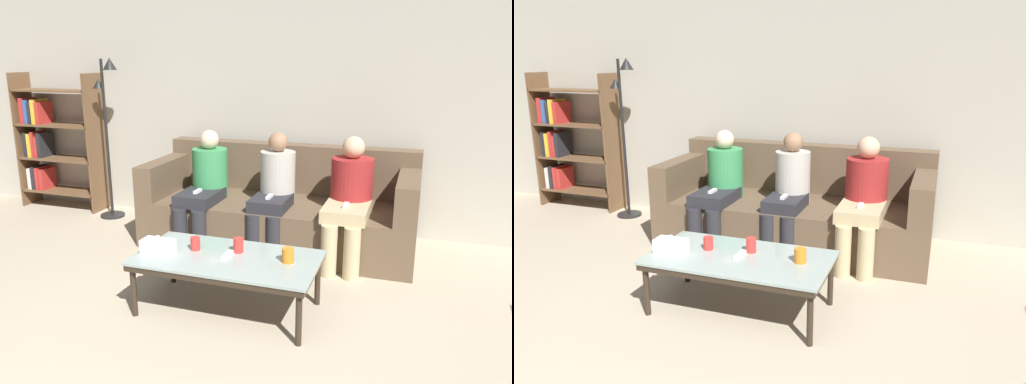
# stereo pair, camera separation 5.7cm
# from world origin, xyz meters

# --- Properties ---
(wall_back) EXTENTS (12.00, 0.06, 2.60)m
(wall_back) POSITION_xyz_m (0.00, 3.48, 1.30)
(wall_back) COLOR #B7B2A3
(wall_back) RESTS_ON ground_plane
(couch) EXTENTS (2.43, 0.97, 0.88)m
(couch) POSITION_xyz_m (0.00, 2.93, 0.32)
(couch) COLOR brown
(couch) RESTS_ON ground_plane
(coffee_table) EXTENTS (1.23, 0.65, 0.39)m
(coffee_table) POSITION_xyz_m (0.02, 1.55, 0.36)
(coffee_table) COLOR #8C9E99
(coffee_table) RESTS_ON ground_plane
(cup_near_left) EXTENTS (0.08, 0.08, 0.10)m
(cup_near_left) POSITION_xyz_m (0.43, 1.59, 0.44)
(cup_near_left) COLOR orange
(cup_near_left) RESTS_ON coffee_table
(cup_near_right) EXTENTS (0.07, 0.07, 0.10)m
(cup_near_right) POSITION_xyz_m (0.06, 1.65, 0.44)
(cup_near_right) COLOR red
(cup_near_right) RESTS_ON coffee_table
(cup_far_center) EXTENTS (0.07, 0.07, 0.09)m
(cup_far_center) POSITION_xyz_m (-0.24, 1.59, 0.44)
(cup_far_center) COLOR red
(cup_far_center) RESTS_ON coffee_table
(tissue_box) EXTENTS (0.22, 0.12, 0.13)m
(tissue_box) POSITION_xyz_m (-0.45, 1.45, 0.44)
(tissue_box) COLOR white
(tissue_box) RESTS_ON coffee_table
(game_remote) EXTENTS (0.04, 0.15, 0.02)m
(game_remote) POSITION_xyz_m (0.02, 1.55, 0.40)
(game_remote) COLOR white
(game_remote) RESTS_ON coffee_table
(bookshelf) EXTENTS (0.99, 0.32, 1.52)m
(bookshelf) POSITION_xyz_m (-2.83, 3.25, 0.76)
(bookshelf) COLOR brown
(bookshelf) RESTS_ON ground_plane
(standing_lamp) EXTENTS (0.31, 0.26, 1.68)m
(standing_lamp) POSITION_xyz_m (-1.94, 3.11, 1.03)
(standing_lamp) COLOR black
(standing_lamp) RESTS_ON ground_plane
(seated_person_left_end) EXTENTS (0.33, 0.70, 1.05)m
(seated_person_left_end) POSITION_xyz_m (-0.66, 2.69, 0.56)
(seated_person_left_end) COLOR #28282D
(seated_person_left_end) RESTS_ON ground_plane
(seated_person_mid_left) EXTENTS (0.31, 0.64, 1.06)m
(seated_person_mid_left) POSITION_xyz_m (0.00, 2.70, 0.56)
(seated_person_mid_left) COLOR #28282D
(seated_person_mid_left) RESTS_ON ground_plane
(seated_person_mid_right) EXTENTS (0.36, 0.73, 1.05)m
(seated_person_mid_right) POSITION_xyz_m (0.66, 2.70, 0.57)
(seated_person_mid_right) COLOR tan
(seated_person_mid_right) RESTS_ON ground_plane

